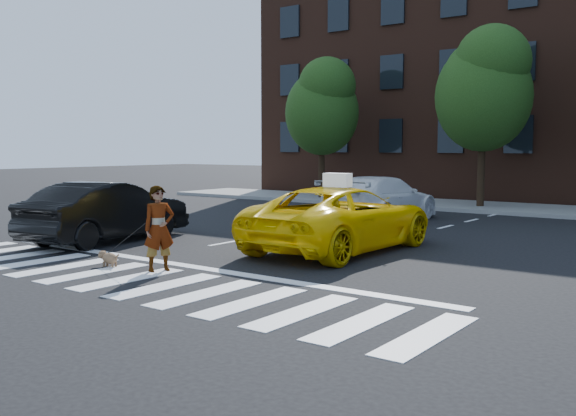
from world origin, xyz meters
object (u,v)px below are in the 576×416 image
Objects in this scene: tree_mid at (484,85)px; black_sedan at (107,212)px; dog at (108,258)px; tree_left at (322,104)px; woman at (159,229)px; white_suv at (381,199)px; taxi at (342,218)px.

tree_mid is 1.50× the size of black_sedan.
tree_left is at bearing 100.58° from dog.
tree_mid is (7.50, -0.00, 0.41)m from tree_left.
tree_mid is at bearing 21.18° from woman.
white_suv is 10.57m from dog.
taxi is 6.23m from white_suv.
woman reaches higher than black_sedan.
taxi reaches higher than dog.
tree_left reaches higher than taxi.
tree_mid is 1.36× the size of white_suv.
tree_mid is 4.17× the size of woman.
woman reaches higher than white_suv.
taxi is 1.06× the size of white_suv.
taxi is (0.87, -11.73, -4.09)m from tree_mid.
black_sedan is at bearing 88.12° from woman.
dog is at bearing 86.62° from white_suv.
woman is at bearing 93.38° from white_suv.
tree_left is 0.92× the size of tree_mid.
black_sedan is (-5.68, -2.41, 0.02)m from taxi.
taxi is 1.16× the size of black_sedan.
black_sedan is 8.99m from white_suv.
dog is at bearing 134.85° from black_sedan.
black_sedan is at bearing -79.26° from tree_left.
tree_mid is 17.16m from dog.
tree_mid is at bearing -116.38° from black_sedan.
taxi is at bearing 51.38° from dog.
woman is 1.43m from dog.
black_sedan is 0.91× the size of white_suv.
tree_left is 7.51m from tree_mid.
taxi is at bearing 4.53° from woman.
white_suv is at bearing -102.15° from tree_mid.
tree_left reaches higher than black_sedan.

